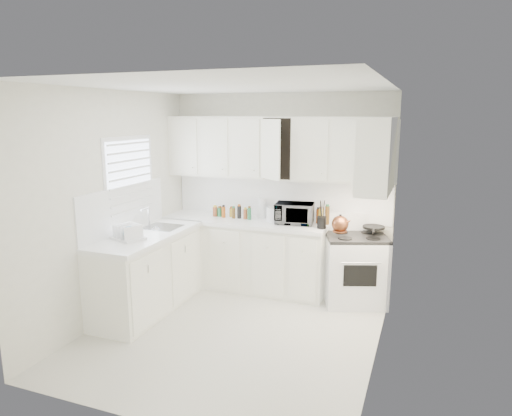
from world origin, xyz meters
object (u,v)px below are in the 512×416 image
at_px(tea_kettle, 340,223).
at_px(rice_cooker, 275,213).
at_px(dish_rack, 128,231).
at_px(microwave, 294,211).
at_px(stove, 356,260).
at_px(utensil_crock, 322,214).

relative_size(tea_kettle, rice_cooker, 1.13).
distance_m(tea_kettle, dish_rack, 2.47).
height_order(tea_kettle, microwave, microwave).
bearing_deg(stove, dish_rack, -169.29).
bearing_deg(tea_kettle, microwave, 173.81).
height_order(tea_kettle, dish_rack, tea_kettle).
xyz_separation_m(stove, microwave, (-0.80, 0.04, 0.55)).
relative_size(stove, dish_rack, 3.14).
height_order(utensil_crock, dish_rack, utensil_crock).
height_order(stove, tea_kettle, tea_kettle).
distance_m(stove, utensil_crock, 0.72).
relative_size(tea_kettle, microwave, 0.52).
distance_m(stove, microwave, 0.98).
xyz_separation_m(stove, utensil_crock, (-0.42, -0.10, 0.57)).
xyz_separation_m(rice_cooker, dish_rack, (-1.26, -1.43, -0.01)).
xyz_separation_m(stove, rice_cooker, (-1.08, 0.07, 0.50)).
bearing_deg(tea_kettle, stove, 52.91).
distance_m(rice_cooker, utensil_crock, 0.69).
distance_m(microwave, rice_cooker, 0.28).
distance_m(microwave, utensil_crock, 0.41).
relative_size(rice_cooker, dish_rack, 0.62).
distance_m(microwave, dish_rack, 2.08).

